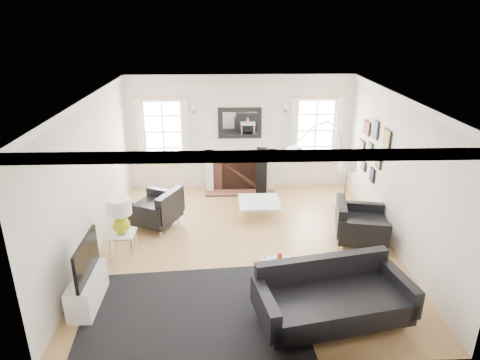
{
  "coord_description": "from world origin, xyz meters",
  "views": [
    {
      "loc": [
        -0.36,
        -7.14,
        4.1
      ],
      "look_at": [
        -0.09,
        0.3,
        1.21
      ],
      "focal_mm": 32.0,
      "sensor_mm": 36.0,
      "label": 1
    }
  ],
  "objects_px": {
    "sofa": "(331,297)",
    "armchair_left": "(157,210)",
    "coffee_table": "(259,203)",
    "arc_floor_lamp": "(320,168)",
    "gourd_lamp": "(120,213)",
    "armchair_right": "(358,225)",
    "fireplace": "(240,169)"
  },
  "relations": [
    {
      "from": "armchair_left",
      "to": "armchair_right",
      "type": "relative_size",
      "value": 1.07
    },
    {
      "from": "armchair_left",
      "to": "armchair_right",
      "type": "distance_m",
      "value": 3.99
    },
    {
      "from": "armchair_right",
      "to": "coffee_table",
      "type": "relative_size",
      "value": 1.36
    },
    {
      "from": "coffee_table",
      "to": "gourd_lamp",
      "type": "height_order",
      "value": "gourd_lamp"
    },
    {
      "from": "arc_floor_lamp",
      "to": "fireplace",
      "type": "bearing_deg",
      "value": 129.85
    },
    {
      "from": "armchair_left",
      "to": "coffee_table",
      "type": "bearing_deg",
      "value": 8.78
    },
    {
      "from": "sofa",
      "to": "armchair_left",
      "type": "relative_size",
      "value": 1.81
    },
    {
      "from": "gourd_lamp",
      "to": "arc_floor_lamp",
      "type": "distance_m",
      "value": 3.99
    },
    {
      "from": "fireplace",
      "to": "arc_floor_lamp",
      "type": "xyz_separation_m",
      "value": [
        1.55,
        -1.86,
        0.66
      ]
    },
    {
      "from": "armchair_left",
      "to": "arc_floor_lamp",
      "type": "height_order",
      "value": "arc_floor_lamp"
    },
    {
      "from": "fireplace",
      "to": "armchair_right",
      "type": "relative_size",
      "value": 1.44
    },
    {
      "from": "sofa",
      "to": "coffee_table",
      "type": "height_order",
      "value": "sofa"
    },
    {
      "from": "coffee_table",
      "to": "arc_floor_lamp",
      "type": "distance_m",
      "value": 1.49
    },
    {
      "from": "sofa",
      "to": "armchair_right",
      "type": "bearing_deg",
      "value": 64.71
    },
    {
      "from": "coffee_table",
      "to": "arc_floor_lamp",
      "type": "relative_size",
      "value": 0.39
    },
    {
      "from": "armchair_right",
      "to": "fireplace",
      "type": "bearing_deg",
      "value": 127.28
    },
    {
      "from": "sofa",
      "to": "armchair_left",
      "type": "height_order",
      "value": "sofa"
    },
    {
      "from": "armchair_left",
      "to": "gourd_lamp",
      "type": "distance_m",
      "value": 1.38
    },
    {
      "from": "gourd_lamp",
      "to": "coffee_table",
      "type": "bearing_deg",
      "value": 31.16
    },
    {
      "from": "gourd_lamp",
      "to": "arc_floor_lamp",
      "type": "height_order",
      "value": "arc_floor_lamp"
    },
    {
      "from": "armchair_right",
      "to": "gourd_lamp",
      "type": "relative_size",
      "value": 1.77
    },
    {
      "from": "coffee_table",
      "to": "gourd_lamp",
      "type": "xyz_separation_m",
      "value": [
        -2.55,
        -1.54,
        0.53
      ]
    },
    {
      "from": "armchair_left",
      "to": "coffee_table",
      "type": "relative_size",
      "value": 1.46
    },
    {
      "from": "armchair_right",
      "to": "arc_floor_lamp",
      "type": "bearing_deg",
      "value": 121.66
    },
    {
      "from": "fireplace",
      "to": "arc_floor_lamp",
      "type": "bearing_deg",
      "value": -50.15
    },
    {
      "from": "armchair_left",
      "to": "gourd_lamp",
      "type": "bearing_deg",
      "value": -109.63
    },
    {
      "from": "sofa",
      "to": "armchair_right",
      "type": "relative_size",
      "value": 1.94
    },
    {
      "from": "fireplace",
      "to": "coffee_table",
      "type": "xyz_separation_m",
      "value": [
        0.35,
        -1.64,
        -0.19
      ]
    },
    {
      "from": "fireplace",
      "to": "armchair_right",
      "type": "bearing_deg",
      "value": -52.72
    },
    {
      "from": "fireplace",
      "to": "sofa",
      "type": "bearing_deg",
      "value": -77.5
    },
    {
      "from": "armchair_left",
      "to": "arc_floor_lamp",
      "type": "xyz_separation_m",
      "value": [
        3.32,
        0.11,
        0.83
      ]
    },
    {
      "from": "armchair_left",
      "to": "armchair_right",
      "type": "height_order",
      "value": "armchair_right"
    }
  ]
}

